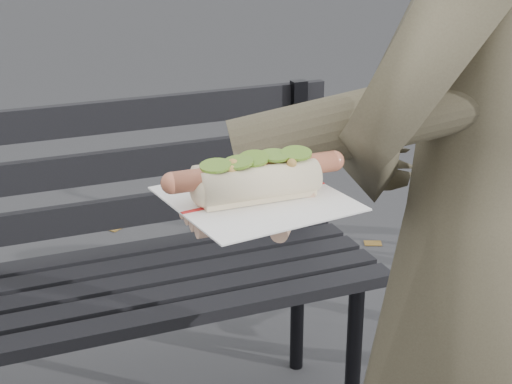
# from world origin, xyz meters

# --- Properties ---
(park_bench) EXTENTS (1.50, 0.44, 0.88)m
(park_bench) POSITION_xyz_m (-0.09, 0.83, 0.52)
(park_bench) COLOR black
(park_bench) RESTS_ON ground
(person) EXTENTS (0.70, 0.57, 1.65)m
(person) POSITION_xyz_m (0.45, -0.01, 0.82)
(person) COLOR #4A4331
(person) RESTS_ON ground
(held_hotdog) EXTENTS (0.64, 0.32, 0.20)m
(held_hotdog) POSITION_xyz_m (0.23, -0.05, 1.06)
(held_hotdog) COLOR #4A4331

